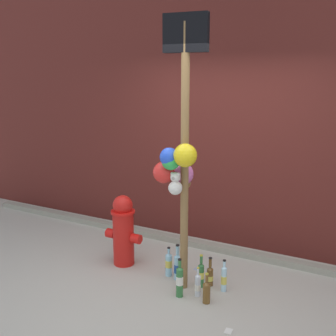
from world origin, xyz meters
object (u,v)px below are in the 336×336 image
(memorial_post, at_px, (179,149))
(bottle_6, at_px, (177,266))
(bottle_2, at_px, (210,275))
(bottle_5, at_px, (207,291))
(bottle_4, at_px, (198,285))
(bottle_3, at_px, (224,278))
(bottle_1, at_px, (201,274))
(bottle_7, at_px, (169,264))
(bottle_0, at_px, (180,281))
(fire_hydrant, at_px, (123,230))

(memorial_post, bearing_deg, bottle_6, 120.96)
(bottle_2, relative_size, bottle_5, 1.02)
(bottle_6, bearing_deg, bottle_4, -31.82)
(bottle_3, height_order, bottle_6, bottle_6)
(bottle_1, bearing_deg, bottle_7, 172.41)
(bottle_0, distance_m, bottle_6, 0.37)
(bottle_2, bearing_deg, bottle_6, -172.45)
(fire_hydrant, bearing_deg, bottle_1, -3.65)
(memorial_post, xyz_separation_m, bottle_1, (0.20, 0.13, -1.35))
(bottle_5, relative_size, bottle_6, 0.77)
(fire_hydrant, height_order, bottle_4, fire_hydrant)
(memorial_post, bearing_deg, bottle_2, 36.50)
(bottle_1, height_order, bottle_2, bottle_1)
(bottle_3, xyz_separation_m, bottle_4, (-0.20, -0.22, -0.02))
(bottle_0, xyz_separation_m, bottle_4, (0.16, 0.10, -0.05))
(bottle_7, bearing_deg, bottle_6, -14.87)
(bottle_4, height_order, bottle_5, bottle_5)
(bottle_1, relative_size, bottle_2, 1.13)
(fire_hydrant, distance_m, bottle_2, 1.16)
(bottle_0, bearing_deg, bottle_7, 132.36)
(bottle_0, xyz_separation_m, bottle_7, (-0.32, 0.35, -0.03))
(bottle_1, height_order, bottle_6, bottle_6)
(bottle_3, xyz_separation_m, bottle_6, (-0.54, -0.01, 0.01))
(bottle_4, relative_size, bottle_6, 0.77)
(bottle_5, height_order, bottle_6, bottle_6)
(memorial_post, height_order, bottle_7, memorial_post)
(bottle_4, bearing_deg, bottle_6, 148.18)
(bottle_1, bearing_deg, bottle_0, -110.00)
(bottle_0, distance_m, bottle_3, 0.48)
(bottle_7, bearing_deg, bottle_1, -7.59)
(bottle_3, relative_size, bottle_6, 0.85)
(fire_hydrant, height_order, bottle_7, fire_hydrant)
(bottle_2, distance_m, bottle_5, 0.36)
(bottle_4, xyz_separation_m, bottle_7, (-0.48, 0.25, 0.02))
(memorial_post, height_order, bottle_1, memorial_post)
(fire_hydrant, xyz_separation_m, bottle_6, (0.75, -0.04, -0.27))
(memorial_post, distance_m, bottle_5, 1.43)
(memorial_post, bearing_deg, bottle_7, 139.57)
(bottle_1, xyz_separation_m, bottle_5, (0.18, -0.27, -0.02))
(memorial_post, distance_m, bottle_3, 1.43)
(bottle_2, distance_m, bottle_6, 0.37)
(bottle_7, bearing_deg, bottle_5, -28.45)
(memorial_post, xyz_separation_m, bottle_4, (0.25, -0.06, -1.37))
(fire_hydrant, bearing_deg, bottle_3, -1.64)
(memorial_post, bearing_deg, fire_hydrant, 166.70)
(bottle_1, bearing_deg, bottle_3, 6.84)
(fire_hydrant, relative_size, bottle_3, 2.44)
(bottle_4, xyz_separation_m, bottle_6, (-0.35, 0.21, 0.04))
(bottle_0, distance_m, bottle_7, 0.47)
(bottle_0, height_order, bottle_7, bottle_0)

